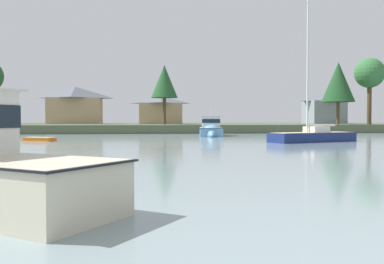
# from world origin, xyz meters

# --- Properties ---
(far_shore_bank) EXTENTS (182.96, 52.89, 1.43)m
(far_shore_bank) POSITION_xyz_m (0.00, 90.18, 0.71)
(far_shore_bank) COLOR #4C563D
(far_shore_bank) RESTS_ON ground
(sailboat_navy) EXTENTS (10.19, 6.14, 15.27)m
(sailboat_navy) POSITION_xyz_m (9.94, 36.91, 0.31)
(sailboat_navy) COLOR navy
(sailboat_navy) RESTS_ON ground
(cruiser_skyblue) EXTENTS (4.29, 10.41, 5.10)m
(cruiser_skyblue) POSITION_xyz_m (1.98, 53.53, 0.67)
(cruiser_skyblue) COLOR #669ECC
(cruiser_skyblue) RESTS_ON ground
(dinghy_orange) EXTENTS (3.83, 2.89, 0.58)m
(dinghy_orange) POSITION_xyz_m (-18.59, 42.07, 0.14)
(dinghy_orange) COLOR orange
(dinghy_orange) RESTS_ON ground
(mooring_buoy_white) EXTENTS (0.42, 0.42, 0.47)m
(mooring_buoy_white) POSITION_xyz_m (16.21, 50.94, 0.08)
(mooring_buoy_white) COLOR white
(mooring_buoy_white) RESTS_ON ground
(shore_tree_inland_c) EXTENTS (4.90, 4.90, 10.90)m
(shore_tree_inland_c) POSITION_xyz_m (-3.53, 72.62, 9.26)
(shore_tree_inland_c) COLOR brown
(shore_tree_inland_c) RESTS_ON far_shore_bank
(shore_tree_right) EXTENTS (5.53, 5.53, 12.35)m
(shore_tree_right) POSITION_xyz_m (34.51, 69.39, 10.83)
(shore_tree_right) COLOR brown
(shore_tree_right) RESTS_ON far_shore_bank
(shore_tree_inland_a) EXTENTS (5.88, 5.88, 11.29)m
(shore_tree_inland_a) POSITION_xyz_m (27.69, 67.96, 9.08)
(shore_tree_inland_a) COLOR brown
(shore_tree_inland_a) RESTS_ON far_shore_bank
(cottage_hillside) EXTENTS (11.73, 8.36, 7.98)m
(cottage_hillside) POSITION_xyz_m (-21.84, 88.12, 5.55)
(cottage_hillside) COLOR tan
(cottage_hillside) RESTS_ON far_shore_bank
(cottage_eastern) EXTENTS (9.48, 8.40, 5.89)m
(cottage_eastern) POSITION_xyz_m (-3.84, 84.56, 4.46)
(cottage_eastern) COLOR tan
(cottage_eastern) RESTS_ON far_shore_bank
(cottage_near_water) EXTENTS (8.18, 7.96, 6.84)m
(cottage_near_water) POSITION_xyz_m (33.01, 85.80, 4.95)
(cottage_near_water) COLOR gray
(cottage_near_water) RESTS_ON far_shore_bank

